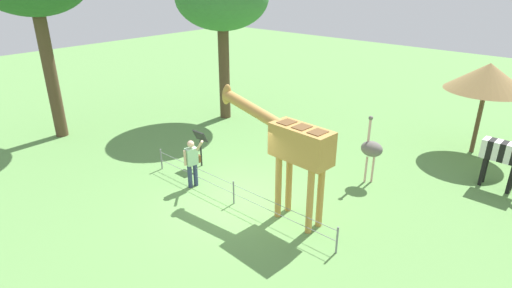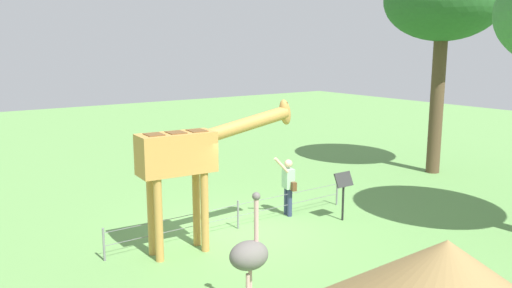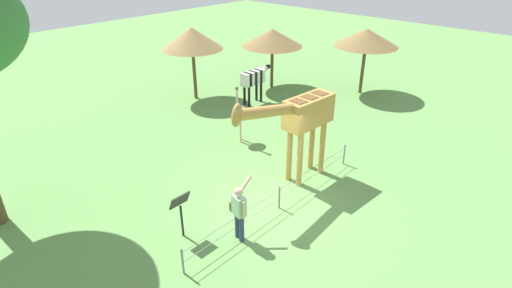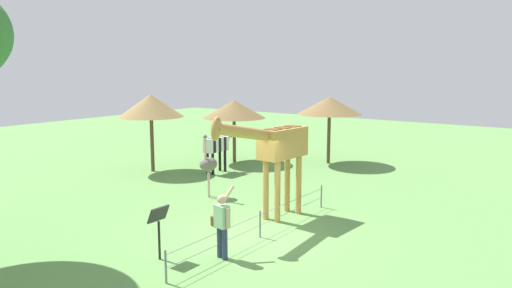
# 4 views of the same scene
# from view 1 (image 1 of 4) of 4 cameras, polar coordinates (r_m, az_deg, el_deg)

# --- Properties ---
(ground_plane) EXTENTS (60.00, 60.00, 0.00)m
(ground_plane) POSITION_cam_1_polar(r_m,az_deg,el_deg) (12.47, -2.64, -7.98)
(ground_plane) COLOR #60934C
(giraffe) EXTENTS (3.95, 0.82, 3.36)m
(giraffe) POSITION_cam_1_polar(r_m,az_deg,el_deg) (10.82, 4.85, -0.00)
(giraffe) COLOR #BC8942
(giraffe) RESTS_ON ground_plane
(visitor) EXTENTS (0.69, 0.59, 1.71)m
(visitor) POSITION_cam_1_polar(r_m,az_deg,el_deg) (13.04, -8.83, -2.29)
(visitor) COLOR navy
(visitor) RESTS_ON ground_plane
(zebra) EXTENTS (1.81, 0.47, 1.66)m
(zebra) POSITION_cam_1_polar(r_m,az_deg,el_deg) (14.81, 31.24, -1.28)
(zebra) COLOR black
(zebra) RESTS_ON ground_plane
(ostrich) EXTENTS (0.70, 0.56, 2.25)m
(ostrich) POSITION_cam_1_polar(r_m,az_deg,el_deg) (13.54, 15.71, -0.67)
(ostrich) COLOR #CC9E93
(ostrich) RESTS_ON ground_plane
(shade_hut_far) EXTENTS (2.84, 2.84, 3.40)m
(shade_hut_far) POSITION_cam_1_polar(r_m,az_deg,el_deg) (16.93, 29.45, 8.06)
(shade_hut_far) COLOR brown
(shade_hut_far) RESTS_ON ground_plane
(info_sign) EXTENTS (0.56, 0.21, 1.32)m
(info_sign) POSITION_cam_1_polar(r_m,az_deg,el_deg) (14.37, -7.71, 0.43)
(info_sign) COLOR black
(info_sign) RESTS_ON ground_plane
(wire_fence) EXTENTS (7.05, 0.05, 0.75)m
(wire_fence) POSITION_cam_1_polar(r_m,az_deg,el_deg) (12.18, -3.12, -6.59)
(wire_fence) COLOR slate
(wire_fence) RESTS_ON ground_plane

